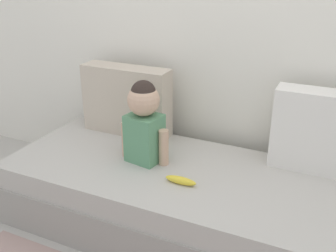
{
  "coord_description": "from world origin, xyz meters",
  "views": [
    {
      "loc": [
        0.66,
        -1.75,
        1.46
      ],
      "look_at": [
        -0.16,
        0.0,
        0.63
      ],
      "focal_mm": 41.86,
      "sensor_mm": 36.0,
      "label": 1
    }
  ],
  "objects_px": {
    "throw_pillow_left": "(127,100)",
    "banana": "(181,180)",
    "throw_pillow_right": "(324,133)",
    "toddler": "(144,120)",
    "couch": "(193,203)"
  },
  "relations": [
    {
      "from": "toddler",
      "to": "banana",
      "type": "distance_m",
      "value": 0.4
    },
    {
      "from": "throw_pillow_left",
      "to": "banana",
      "type": "distance_m",
      "value": 0.77
    },
    {
      "from": "throw_pillow_left",
      "to": "banana",
      "type": "xyz_separation_m",
      "value": [
        0.59,
        -0.46,
        -0.2
      ]
    },
    {
      "from": "throw_pillow_left",
      "to": "toddler",
      "type": "bearing_deg",
      "value": -46.02
    },
    {
      "from": "throw_pillow_right",
      "to": "banana",
      "type": "relative_size",
      "value": 3.14
    },
    {
      "from": "throw_pillow_left",
      "to": "throw_pillow_right",
      "type": "xyz_separation_m",
      "value": [
        1.22,
        0.0,
        0.0
      ]
    },
    {
      "from": "throw_pillow_right",
      "to": "toddler",
      "type": "bearing_deg",
      "value": -161.74
    },
    {
      "from": "toddler",
      "to": "banana",
      "type": "bearing_deg",
      "value": -27.86
    },
    {
      "from": "throw_pillow_right",
      "to": "throw_pillow_left",
      "type": "bearing_deg",
      "value": 180.0
    },
    {
      "from": "couch",
      "to": "toddler",
      "type": "relative_size",
      "value": 4.63
    },
    {
      "from": "throw_pillow_right",
      "to": "toddler",
      "type": "xyz_separation_m",
      "value": [
        -0.92,
        -0.3,
        0.03
      ]
    },
    {
      "from": "couch",
      "to": "banana",
      "type": "height_order",
      "value": "banana"
    },
    {
      "from": "couch",
      "to": "throw_pillow_right",
      "type": "height_order",
      "value": "throw_pillow_right"
    },
    {
      "from": "couch",
      "to": "throw_pillow_left",
      "type": "xyz_separation_m",
      "value": [
        -0.61,
        0.33,
        0.42
      ]
    },
    {
      "from": "throw_pillow_left",
      "to": "toddler",
      "type": "distance_m",
      "value": 0.42
    }
  ]
}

